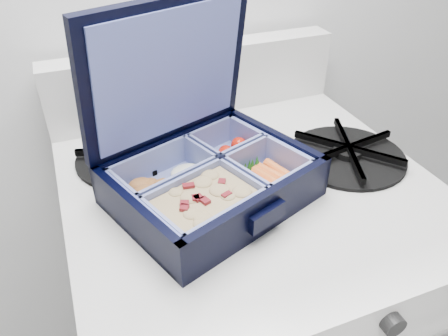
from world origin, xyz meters
name	(u,v)px	position (x,y,z in m)	size (l,w,h in m)	color
bento_box	(212,181)	(-0.12, 1.69, 0.83)	(0.26, 0.20, 0.06)	black
burner_grate	(348,151)	(0.12, 1.71, 0.81)	(0.18, 0.18, 0.03)	black
burner_grate_rear	(130,154)	(-0.21, 1.83, 0.81)	(0.17, 0.17, 0.02)	black
fork	(188,147)	(-0.11, 1.83, 0.80)	(0.02, 0.18, 0.01)	silver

